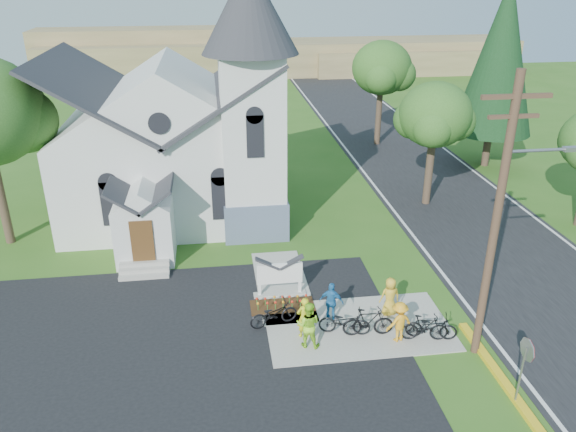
{
  "coord_description": "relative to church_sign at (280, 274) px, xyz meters",
  "views": [
    {
      "loc": [
        -3.61,
        -16.9,
        12.71
      ],
      "look_at": [
        -0.6,
        5.0,
        2.82
      ],
      "focal_mm": 35.0,
      "sensor_mm": 36.0,
      "label": 1
    }
  ],
  "objects": [
    {
      "name": "cyclist_1",
      "position": [
        0.59,
        -3.6,
        -0.08
      ],
      "size": [
        1.04,
        0.91,
        1.8
      ],
      "primitive_type": "imported",
      "rotation": [
        0.0,
        0.0,
        2.83
      ],
      "color": "#96DD29",
      "rests_on": "sidewalk"
    },
    {
      "name": "tree_road_near",
      "position": [
        9.7,
        8.8,
        4.18
      ],
      "size": [
        4.0,
        4.0,
        7.05
      ],
      "color": "#3C2820",
      "rests_on": "ground"
    },
    {
      "name": "bike_0",
      "position": [
        -0.5,
        -2.18,
        -0.47
      ],
      "size": [
        2.02,
        1.15,
        1.01
      ],
      "primitive_type": "imported",
      "rotation": [
        0.0,
        0.0,
        1.84
      ],
      "color": "black",
      "rests_on": "sidewalk"
    },
    {
      "name": "cyclist_4",
      "position": [
        4.1,
        -2.06,
        -0.17
      ],
      "size": [
        0.81,
        0.55,
        1.62
      ],
      "primitive_type": "imported",
      "rotation": [
        0.0,
        0.0,
        3.19
      ],
      "color": "gold",
      "rests_on": "sidewalk"
    },
    {
      "name": "conifer",
      "position": [
        16.2,
        14.8,
        6.36
      ],
      "size": [
        5.2,
        5.2,
        12.4
      ],
      "color": "#3C2820",
      "rests_on": "ground"
    },
    {
      "name": "bike_2",
      "position": [
        2.07,
        -3.07,
        -0.47
      ],
      "size": [
        2.05,
        1.15,
        1.02
      ],
      "primitive_type": "imported",
      "rotation": [
        0.0,
        0.0,
        1.31
      ],
      "color": "black",
      "rests_on": "sidewalk"
    },
    {
      "name": "tree_road_mid",
      "position": [
        10.2,
        20.8,
        4.75
      ],
      "size": [
        4.4,
        4.4,
        7.8
      ],
      "color": "#3C2820",
      "rests_on": "ground"
    },
    {
      "name": "sidewalk",
      "position": [
        2.7,
        -2.7,
        -1.0
      ],
      "size": [
        7.0,
        4.0,
        0.05
      ],
      "primitive_type": "cube",
      "color": "gray",
      "rests_on": "ground"
    },
    {
      "name": "utility_pole",
      "position": [
        6.56,
        -4.7,
        4.38
      ],
      "size": [
        3.45,
        0.28,
        10.0
      ],
      "color": "#422D21",
      "rests_on": "ground"
    },
    {
      "name": "bike_1",
      "position": [
        2.9,
        -3.29,
        -0.4
      ],
      "size": [
        1.94,
        0.66,
        1.15
      ],
      "primitive_type": "imported",
      "rotation": [
        0.0,
        0.0,
        1.51
      ],
      "color": "black",
      "rests_on": "sidewalk"
    },
    {
      "name": "bike_3",
      "position": [
        4.87,
        -3.86,
        -0.44
      ],
      "size": [
        1.83,
        0.78,
        1.07
      ],
      "primitive_type": "imported",
      "rotation": [
        0.0,
        0.0,
        1.41
      ],
      "color": "black",
      "rests_on": "sidewalk"
    },
    {
      "name": "church",
      "position": [
        -4.28,
        9.28,
        4.22
      ],
      "size": [
        12.35,
        12.0,
        13.0
      ],
      "color": "silver",
      "rests_on": "ground"
    },
    {
      "name": "distant_hills",
      "position": [
        4.56,
        53.13,
        1.15
      ],
      "size": [
        61.0,
        10.0,
        5.6
      ],
      "color": "olive",
      "rests_on": "ground"
    },
    {
      "name": "road",
      "position": [
        11.2,
        11.8,
        -1.02
      ],
      "size": [
        8.0,
        90.0,
        0.02
      ],
      "primitive_type": "cube",
      "color": "black",
      "rests_on": "ground"
    },
    {
      "name": "cyclist_2",
      "position": [
        1.76,
        -2.1,
        -0.17
      ],
      "size": [
        1.02,
        0.73,
        1.61
      ],
      "primitive_type": "imported",
      "rotation": [
        0.0,
        0.0,
        2.73
      ],
      "color": "#226EAE",
      "rests_on": "sidewalk"
    },
    {
      "name": "ground",
      "position": [
        1.2,
        -3.2,
        -1.03
      ],
      "size": [
        120.0,
        120.0,
        0.0
      ],
      "primitive_type": "plane",
      "color": "#315E1B",
      "rests_on": "ground"
    },
    {
      "name": "church_sign",
      "position": [
        0.0,
        0.0,
        0.0
      ],
      "size": [
        2.2,
        0.4,
        1.7
      ],
      "color": "gray",
      "rests_on": "ground"
    },
    {
      "name": "flower_bed",
      "position": [
        0.0,
        -0.9,
        -0.99
      ],
      "size": [
        2.6,
        1.1,
        0.07
      ],
      "primitive_type": "cube",
      "color": "#361F0E",
      "rests_on": "ground"
    },
    {
      "name": "parking_lot",
      "position": [
        -5.8,
        -5.2,
        -1.02
      ],
      "size": [
        20.0,
        16.0,
        0.02
      ],
      "primitive_type": "cube",
      "color": "black",
      "rests_on": "ground"
    },
    {
      "name": "stop_sign",
      "position": [
        6.63,
        -7.4,
        0.75
      ],
      "size": [
        0.11,
        0.76,
        2.48
      ],
      "color": "gray",
      "rests_on": "ground"
    },
    {
      "name": "cyclist_3",
      "position": [
        3.93,
        -3.74,
        -0.18
      ],
      "size": [
        1.16,
        0.88,
        1.6
      ],
      "primitive_type": "imported",
      "rotation": [
        0.0,
        0.0,
        3.45
      ],
      "color": "orange",
      "rests_on": "sidewalk"
    },
    {
      "name": "cyclist_0",
      "position": [
        0.54,
        -3.0,
        -0.17
      ],
      "size": [
        0.68,
        0.55,
        1.62
      ],
      "primitive_type": "imported",
      "rotation": [
        0.0,
        0.0,
        3.45
      ],
      "color": "#C9C917",
      "rests_on": "sidewalk"
    },
    {
      "name": "bike_4",
      "position": [
        5.17,
        -3.78,
        -0.48
      ],
      "size": [
        1.99,
        1.16,
        0.99
      ],
      "primitive_type": "imported",
      "rotation": [
        0.0,
        0.0,
        1.28
      ],
      "color": "black",
      "rests_on": "sidewalk"
    }
  ]
}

